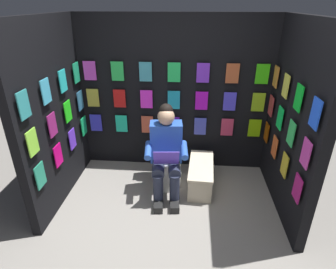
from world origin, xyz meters
TOP-DOWN VIEW (x-y plane):
  - ground_plane at (0.00, 0.00)m, footprint 30.00×30.00m
  - display_wall_back at (0.00, -1.66)m, footprint 2.75×0.14m
  - display_wall_left at (-1.38, -0.80)m, footprint 0.14×1.61m
  - display_wall_right at (1.38, -0.80)m, footprint 0.14×1.61m
  - toilet at (0.07, -1.12)m, footprint 0.43×0.57m
  - person_reading at (0.05, -0.90)m, footprint 0.55×0.71m
  - comic_longbox_near at (-0.41, -1.06)m, footprint 0.36×0.80m

SIDE VIEW (x-z plane):
  - ground_plane at x=0.00m, z-range 0.00..0.00m
  - comic_longbox_near at x=-0.41m, z-range 0.00..0.34m
  - toilet at x=0.07m, z-range -0.06..0.71m
  - person_reading at x=0.05m, z-range 0.00..1.20m
  - display_wall_back at x=0.00m, z-range 0.00..2.18m
  - display_wall_left at x=-1.38m, z-range 0.00..2.18m
  - display_wall_right at x=1.38m, z-range 0.00..2.18m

